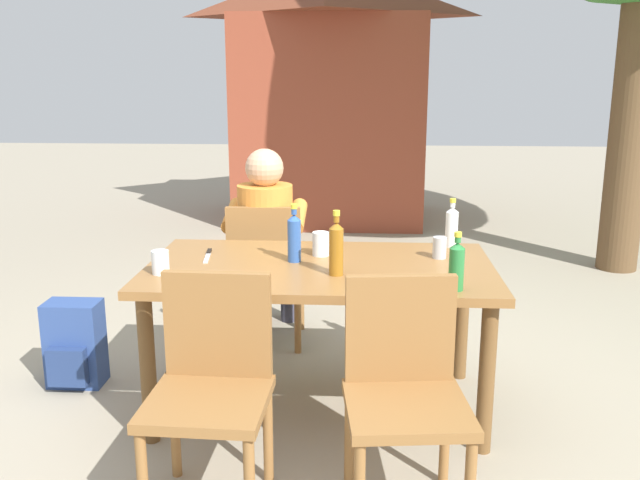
{
  "coord_description": "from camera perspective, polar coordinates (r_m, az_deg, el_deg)",
  "views": [
    {
      "loc": [
        0.19,
        -3.14,
        1.62
      ],
      "look_at": [
        0.0,
        0.0,
        0.84
      ],
      "focal_mm": 39.07,
      "sensor_mm": 36.0,
      "label": 1
    }
  ],
  "objects": [
    {
      "name": "ground_plane",
      "position": [
        3.54,
        -0.0,
        -13.4
      ],
      "size": [
        24.0,
        24.0,
        0.0
      ],
      "primitive_type": "plane",
      "color": "gray"
    },
    {
      "name": "dining_table",
      "position": [
        3.29,
        -0.0,
        -3.5
      ],
      "size": [
        1.62,
        0.91,
        0.72
      ],
      "color": "olive",
      "rests_on": "ground_plane"
    },
    {
      "name": "chair_far_left",
      "position": [
        4.09,
        -4.44,
        -2.22
      ],
      "size": [
        0.46,
        0.46,
        0.87
      ],
      "color": "olive",
      "rests_on": "ground_plane"
    },
    {
      "name": "chair_near_left",
      "position": [
        2.7,
        -8.85,
        -11.14
      ],
      "size": [
        0.46,
        0.46,
        0.87
      ],
      "color": "olive",
      "rests_on": "ground_plane"
    },
    {
      "name": "chair_near_right",
      "position": [
        2.64,
        6.89,
        -11.59
      ],
      "size": [
        0.48,
        0.48,
        0.87
      ],
      "color": "olive",
      "rests_on": "ground_plane"
    },
    {
      "name": "person_in_white_shirt",
      "position": [
        4.15,
        -4.32,
        0.41
      ],
      "size": [
        0.47,
        0.62,
        1.18
      ],
      "color": "orange",
      "rests_on": "ground_plane"
    },
    {
      "name": "bottle_blue",
      "position": [
        3.3,
        -2.13,
        0.26
      ],
      "size": [
        0.06,
        0.06,
        0.28
      ],
      "color": "#2D56A3",
      "rests_on": "dining_table"
    },
    {
      "name": "bottle_amber",
      "position": [
        3.08,
        1.34,
        -0.61
      ],
      "size": [
        0.06,
        0.06,
        0.29
      ],
      "color": "#996019",
      "rests_on": "dining_table"
    },
    {
      "name": "bottle_clear",
      "position": [
        3.64,
        10.74,
        1.14
      ],
      "size": [
        0.06,
        0.06,
        0.25
      ],
      "color": "white",
      "rests_on": "dining_table"
    },
    {
      "name": "bottle_green",
      "position": [
        2.93,
        11.12,
        -2.04
      ],
      "size": [
        0.06,
        0.06,
        0.25
      ],
      "color": "#287A38",
      "rests_on": "dining_table"
    },
    {
      "name": "cup_glass",
      "position": [
        3.19,
        -12.93,
        -1.79
      ],
      "size": [
        0.08,
        0.08,
        0.11
      ],
      "primitive_type": "cylinder",
      "color": "silver",
      "rests_on": "dining_table"
    },
    {
      "name": "cup_white",
      "position": [
        3.42,
        0.06,
        -0.32
      ],
      "size": [
        0.08,
        0.08,
        0.12
      ],
      "primitive_type": "cylinder",
      "color": "white",
      "rests_on": "dining_table"
    },
    {
      "name": "cup_steel",
      "position": [
        3.42,
        9.77,
        -0.62
      ],
      "size": [
        0.07,
        0.07,
        0.1
      ],
      "primitive_type": "cylinder",
      "color": "#B2B7BC",
      "rests_on": "dining_table"
    },
    {
      "name": "table_knife",
      "position": [
        3.47,
        -9.15,
        -1.21
      ],
      "size": [
        0.05,
        0.24,
        0.01
      ],
      "color": "silver",
      "rests_on": "dining_table"
    },
    {
      "name": "backpack_by_near_side",
      "position": [
        3.88,
        -19.47,
        -8.15
      ],
      "size": [
        0.28,
        0.23,
        0.45
      ],
      "color": "#2D4784",
      "rests_on": "ground_plane"
    },
    {
      "name": "brick_kiosk",
      "position": [
        7.65,
        0.84,
        12.35
      ],
      "size": [
        2.24,
        1.82,
        2.7
      ],
      "color": "brown",
      "rests_on": "ground_plane"
    }
  ]
}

